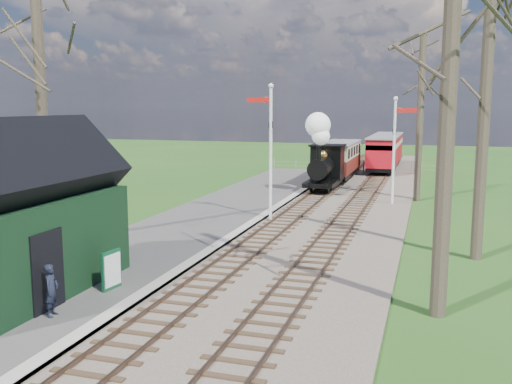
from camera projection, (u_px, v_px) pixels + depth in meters
distant_hills at (387, 273)px, 73.49m from camera, size 114.40×48.00×22.02m
ballast_bed at (335, 202)px, 31.03m from camera, size 8.00×60.00×0.10m
track_near at (312, 200)px, 31.40m from camera, size 1.60×60.00×0.15m
track_far at (360, 202)px, 30.65m from camera, size 1.60×60.00×0.15m
platform at (196, 225)px, 24.87m from camera, size 5.00×44.00×0.20m
coping_strip at (246, 228)px, 24.20m from camera, size 0.40×44.00×0.21m
station_shed at (22, 218)px, 15.32m from camera, size 3.25×6.30×4.78m
semaphore_near at (269, 142)px, 25.43m from camera, size 1.22×0.24×6.22m
semaphore_far at (396, 142)px, 29.64m from camera, size 1.22×0.24×5.72m
bare_trees at (282, 107)px, 19.00m from camera, size 15.51×22.39×12.00m
fence_line at (352, 166)px, 44.47m from camera, size 12.60×0.08×1.00m
locomotive at (324, 158)px, 34.26m from camera, size 1.87×4.36×4.67m
coach at (339, 158)px, 40.08m from camera, size 2.18×7.48×2.30m
red_carriage_a at (383, 154)px, 43.80m from camera, size 2.20×5.45×2.32m
red_carriage_b at (388, 148)px, 49.00m from camera, size 2.20×5.45×2.32m
sign_board at (112, 270)px, 15.78m from camera, size 0.20×0.76×1.10m
bench at (38, 291)px, 14.63m from camera, size 0.76×1.35×0.74m
person at (51, 290)px, 13.75m from camera, size 0.39×0.52×1.29m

